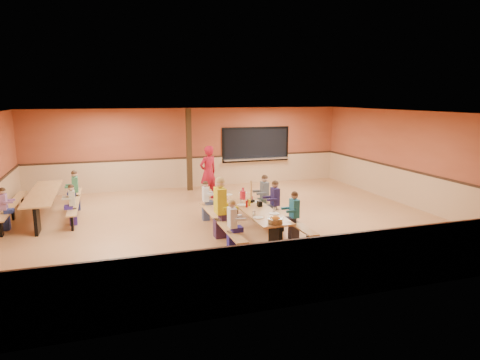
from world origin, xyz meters
name	(u,v)px	position (x,y,z in m)	size (l,w,h in m)	color
ground	(228,222)	(0.00, 0.00, 0.00)	(12.00, 12.00, 0.00)	#9A623A
room_envelope	(228,198)	(0.00, 0.00, 0.69)	(12.04, 10.04, 3.02)	#99482C
kitchen_pass_through	(256,146)	(2.60, 4.96, 1.49)	(2.78, 0.28, 1.38)	black
structural_post	(189,150)	(-0.20, 4.40, 1.50)	(0.18, 0.18, 3.00)	black
cafeteria_table_main	(252,214)	(0.27, -1.18, 0.53)	(1.91, 3.70, 0.74)	#B88249
cafeteria_table_second	(44,199)	(-4.89, 2.08, 0.53)	(1.91, 3.70, 0.74)	#B88249
seated_child_white_left	(232,226)	(-0.55, -2.21, 0.59)	(0.35, 0.29, 1.17)	white
seated_adult_yellow	(220,208)	(-0.55, -1.19, 0.74)	(0.51, 0.41, 1.49)	gold
seated_child_grey_left	(206,201)	(-0.55, 0.36, 0.55)	(0.32, 0.26, 1.10)	silver
seated_child_teal_right	(294,216)	(1.10, -1.91, 0.59)	(0.36, 0.29, 1.18)	#226E8C
seated_child_navy_right	(275,204)	(1.10, -0.70, 0.61)	(0.37, 0.30, 1.22)	#261D51
seated_child_char_right	(264,197)	(1.10, 0.07, 0.62)	(0.38, 0.31, 1.23)	#4F5559
seated_child_purple_sec	(4,209)	(-5.72, 1.08, 0.56)	(0.32, 0.26, 1.11)	#9B689D
seated_child_green_sec	(76,191)	(-4.07, 2.64, 0.60)	(0.37, 0.30, 1.21)	#3C8359
seated_child_tan_sec	(72,205)	(-4.07, 1.03, 0.55)	(0.32, 0.26, 1.10)	tan
standing_woman	(208,172)	(0.13, 2.83, 0.91)	(0.66, 0.43, 1.82)	#A71325
punch_pitcher	(243,195)	(0.26, -0.50, 0.85)	(0.16, 0.16, 0.22)	red
chip_bowl	(275,220)	(0.24, -2.81, 0.81)	(0.32, 0.32, 0.15)	orange
napkin_dispenser	(260,204)	(0.43, -1.32, 0.80)	(0.10, 0.14, 0.13)	black
condiment_mustard	(249,203)	(0.20, -1.22, 0.82)	(0.06, 0.06, 0.17)	yellow
condiment_ketchup	(247,204)	(0.09, -1.31, 0.82)	(0.06, 0.06, 0.17)	#B2140F
table_paddle	(251,197)	(0.37, -0.85, 0.88)	(0.16, 0.16, 0.56)	black
place_settings	(252,203)	(0.27, -1.18, 0.80)	(0.65, 3.30, 0.11)	beige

